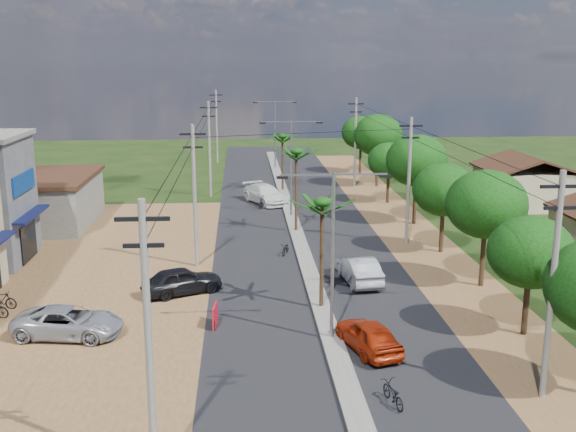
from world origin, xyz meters
name	(u,v)px	position (x,y,z in m)	size (l,w,h in m)	color
ground	(331,340)	(0.00, 0.00, 0.00)	(160.00, 160.00, 0.00)	black
road	(302,251)	(0.00, 15.00, 0.02)	(12.00, 110.00, 0.04)	black
median	(298,238)	(0.00, 18.00, 0.09)	(1.00, 90.00, 0.18)	#605E56
dirt_lot_west	(52,290)	(-15.00, 8.00, 0.02)	(18.00, 46.00, 0.04)	brown
dirt_shoulder_east	(424,248)	(8.50, 15.00, 0.01)	(5.00, 90.00, 0.03)	brown
low_shed	(27,200)	(-21.00, 24.00, 1.97)	(10.40, 10.40, 3.95)	#605E56
house_east_far	(524,179)	(21.00, 28.00, 2.39)	(7.60, 7.50, 4.60)	tan
tree_east_b	(531,252)	(9.30, 0.00, 4.11)	(4.00, 4.00, 5.83)	black
tree_east_c	(486,204)	(9.70, 7.00, 4.86)	(4.60, 4.60, 6.83)	black
tree_east_d	(444,190)	(9.40, 14.00, 4.34)	(4.20, 4.20, 6.13)	black
tree_east_e	(417,161)	(9.60, 22.00, 5.09)	(4.80, 4.80, 7.14)	black
tree_east_f	(389,161)	(9.20, 30.00, 3.89)	(3.80, 3.80, 5.52)	black
tree_east_g	(378,135)	(9.80, 38.00, 5.24)	(5.00, 5.00, 7.38)	black
tree_east_h	(361,133)	(9.50, 46.00, 4.64)	(4.40, 4.40, 6.52)	black
palm_median_near	(322,207)	(0.00, 4.00, 5.54)	(2.00, 2.00, 6.15)	black
palm_median_mid	(296,155)	(0.00, 20.00, 5.90)	(2.00, 2.00, 6.55)	black
palm_median_far	(283,138)	(0.00, 36.00, 5.26)	(2.00, 2.00, 5.85)	black
streetlight_near	(333,242)	(0.00, 0.00, 4.79)	(5.10, 0.18, 8.00)	gray
streetlight_mid	(291,160)	(0.00, 25.00, 4.79)	(5.10, 0.18, 8.00)	gray
streetlight_far	(275,128)	(0.00, 50.00, 4.79)	(5.10, 0.18, 8.00)	gray
utility_pole_w_a	(148,336)	(-7.00, -10.00, 4.76)	(1.60, 0.24, 9.00)	#605E56
utility_pole_w_b	(195,193)	(-7.00, 12.00, 4.76)	(1.60, 0.24, 9.00)	#605E56
utility_pole_w_c	(209,147)	(-7.00, 34.00, 4.76)	(1.60, 0.24, 9.00)	#605E56
utility_pole_w_d	(217,125)	(-7.00, 55.00, 4.76)	(1.60, 0.24, 9.00)	#605E56
utility_pole_e_a	(553,282)	(7.50, -6.00, 4.76)	(1.60, 0.24, 9.00)	#605E56
utility_pole_e_b	(409,179)	(7.50, 16.00, 4.76)	(1.60, 0.24, 9.00)	#605E56
utility_pole_e_c	(355,140)	(7.50, 38.00, 4.76)	(1.60, 0.24, 9.00)	#605E56
car_red_near	(368,336)	(1.50, -1.30, 0.72)	(1.71, 4.25, 1.45)	#942008
car_silver_mid	(358,270)	(2.69, 8.12, 0.79)	(1.68, 4.82, 1.59)	#94979C
car_white_far	(265,195)	(-1.91, 30.41, 0.83)	(2.32, 5.70, 1.65)	silver
car_parked_silver	(68,323)	(-12.39, 1.27, 0.71)	(2.36, 5.12, 1.42)	#94979C
car_parked_dark	(182,281)	(-7.50, 6.87, 0.76)	(1.80, 4.47, 1.52)	black
moto_rider_east	(393,395)	(1.53, -6.19, 0.44)	(0.59, 1.69, 0.89)	black
moto_rider_west_a	(286,249)	(-1.20, 14.10, 0.41)	(0.54, 1.54, 0.81)	black
moto_rider_west_b	(262,203)	(-2.30, 28.45, 0.53)	(0.50, 1.77, 1.06)	black
roadside_sign	(215,316)	(-5.50, 2.00, 0.56)	(0.23, 1.36, 1.13)	#AD101C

